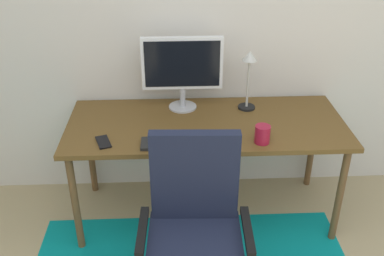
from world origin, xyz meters
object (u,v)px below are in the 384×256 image
at_px(coffee_cup, 262,134).
at_px(desk_lamp, 249,71).
at_px(desk, 206,131).
at_px(monitor, 182,67).
at_px(computer_mouse, 233,139).
at_px(keyboard, 179,143).
at_px(cell_phone, 103,142).
at_px(office_chair, 195,248).

xyz_separation_m(coffee_cup, desk_lamp, (-0.02, 0.44, 0.21)).
relative_size(desk, monitor, 3.36).
relative_size(computer_mouse, desk_lamp, 0.27).
bearing_deg(keyboard, desk_lamp, 44.47).
xyz_separation_m(keyboard, desk_lamp, (0.45, 0.44, 0.25)).
relative_size(desk, cell_phone, 12.16).
height_order(desk, desk_lamp, desk_lamp).
distance_m(coffee_cup, cell_phone, 0.90).
xyz_separation_m(monitor, computer_mouse, (0.27, -0.45, -0.27)).
xyz_separation_m(keyboard, cell_phone, (-0.43, 0.04, -0.00)).
bearing_deg(cell_phone, office_chair, -65.95).
relative_size(keyboard, coffee_cup, 4.12).
relative_size(coffee_cup, office_chair, 0.11).
height_order(keyboard, coffee_cup, coffee_cup).
relative_size(keyboard, office_chair, 0.44).
distance_m(coffee_cup, desk_lamp, 0.48).
distance_m(computer_mouse, desk_lamp, 0.51).
xyz_separation_m(keyboard, computer_mouse, (0.30, 0.01, 0.01)).
bearing_deg(cell_phone, desk_lamp, 5.72).
distance_m(monitor, office_chair, 1.13).
xyz_separation_m(cell_phone, desk_lamp, (0.88, 0.40, 0.25)).
distance_m(monitor, coffee_cup, 0.68).
bearing_deg(desk, cell_phone, -160.03).
height_order(desk, computer_mouse, computer_mouse).
bearing_deg(coffee_cup, desk, 139.25).
height_order(computer_mouse, cell_phone, computer_mouse).
bearing_deg(keyboard, office_chair, -82.79).
bearing_deg(computer_mouse, cell_phone, 178.24).
bearing_deg(computer_mouse, desk, 118.88).
bearing_deg(cell_phone, coffee_cup, -21.21).
bearing_deg(desk, office_chair, -98.34).
bearing_deg(monitor, desk_lamp, -3.77).
bearing_deg(coffee_cup, cell_phone, 177.68).
relative_size(cell_phone, desk_lamp, 0.36).
xyz_separation_m(keyboard, office_chair, (0.06, -0.49, -0.32)).
distance_m(cell_phone, office_chair, 0.79).
xyz_separation_m(computer_mouse, coffee_cup, (0.16, -0.01, 0.04)).
xyz_separation_m(monitor, desk_lamp, (0.42, -0.03, -0.03)).
distance_m(monitor, computer_mouse, 0.59).
height_order(computer_mouse, desk_lamp, desk_lamp).
distance_m(monitor, desk_lamp, 0.42).
xyz_separation_m(monitor, keyboard, (-0.03, -0.47, -0.28)).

